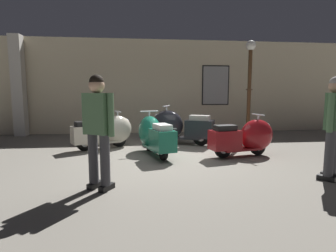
% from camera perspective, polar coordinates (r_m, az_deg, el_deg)
% --- Properties ---
extents(ground_plane, '(60.00, 60.00, 0.00)m').
position_cam_1_polar(ground_plane, '(5.91, 0.31, -7.12)').
color(ground_plane, slate).
extents(showroom_back_wall, '(18.00, 0.63, 3.37)m').
position_cam_1_polar(showroom_back_wall, '(9.80, -3.42, 8.44)').
color(showroom_back_wall, beige).
rests_on(showroom_back_wall, ground).
extents(scooter_0, '(1.62, 1.15, 0.98)m').
position_cam_1_polar(scooter_0, '(7.17, -12.85, -1.15)').
color(scooter_0, black).
rests_on(scooter_0, ground).
extents(scooter_1, '(0.90, 1.74, 1.02)m').
position_cam_1_polar(scooter_1, '(6.34, -3.19, -1.85)').
color(scooter_1, black).
rests_on(scooter_1, ground).
extents(scooter_2, '(1.83, 1.28, 1.10)m').
position_cam_1_polar(scooter_2, '(7.56, 1.96, -0.12)').
color(scooter_2, black).
rests_on(scooter_2, ground).
extents(scooter_3, '(1.65, 0.77, 0.97)m').
position_cam_1_polar(scooter_3, '(6.37, 16.71, -2.31)').
color(scooter_3, black).
rests_on(scooter_3, ground).
extents(lamppost, '(0.28, 0.28, 2.95)m').
position_cam_1_polar(lamppost, '(8.12, 17.13, 7.94)').
color(lamppost, '#472D19').
rests_on(lamppost, ground).
extents(visitor_0, '(0.50, 0.42, 1.72)m').
position_cam_1_polar(visitor_0, '(4.03, -14.87, 0.35)').
color(visitor_0, black).
rests_on(visitor_0, ground).
extents(visitor_1, '(0.47, 0.43, 1.72)m').
position_cam_1_polar(visitor_1, '(5.14, 32.12, 0.95)').
color(visitor_1, black).
rests_on(visitor_1, ground).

